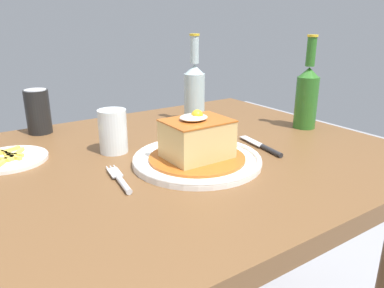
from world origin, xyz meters
The scene contains 10 objects.
dining_table centered at (0.00, 0.00, 0.65)m, with size 1.11×0.85×0.77m.
main_plate centered at (0.04, -0.08, 0.78)m, with size 0.29×0.29×0.02m.
sandwich_meal centered at (0.04, -0.08, 0.83)m, with size 0.22×0.22×0.11m.
fork centered at (-0.15, -0.08, 0.78)m, with size 0.03×0.14×0.01m.
knife centered at (0.23, -0.11, 0.78)m, with size 0.04×0.17×0.01m.
soda_can centered at (-0.20, 0.36, 0.84)m, with size 0.07×0.07×0.12m.
beer_bottle_green centered at (0.46, -0.02, 0.87)m, with size 0.06×0.06×0.27m.
beer_bottle_clear centered at (0.23, 0.21, 0.87)m, with size 0.06×0.06×0.27m.
drinking_glass centered at (-0.09, 0.09, 0.82)m, with size 0.07×0.07×0.10m.
side_plate_fries centered at (-0.31, 0.17, 0.78)m, with size 0.17×0.17×0.02m.
Camera 1 is at (-0.41, -0.72, 1.09)m, focal length 34.94 mm.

